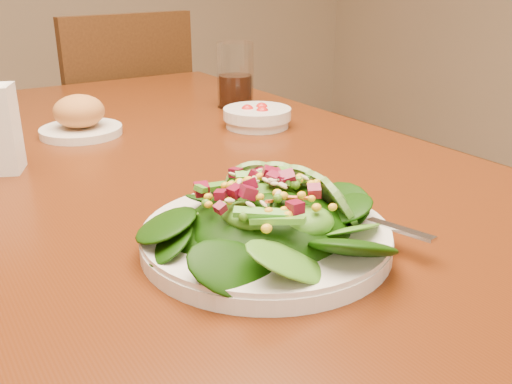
% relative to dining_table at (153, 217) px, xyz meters
% --- Properties ---
extents(dining_table, '(0.90, 1.40, 0.75)m').
position_rel_dining_table_xyz_m(dining_table, '(0.00, 0.00, 0.00)').
color(dining_table, '#471E0B').
rests_on(dining_table, ground_plane).
extents(chair_far, '(0.47, 0.47, 0.92)m').
position_rel_dining_table_xyz_m(chair_far, '(0.25, 0.89, -0.16)').
color(chair_far, '#42260F').
rests_on(chair_far, ground_plane).
extents(salad_plate, '(0.28, 0.27, 0.08)m').
position_rel_dining_table_xyz_m(salad_plate, '(-0.00, -0.36, 0.13)').
color(salad_plate, silver).
rests_on(salad_plate, dining_table).
extents(bread_plate, '(0.15, 0.15, 0.07)m').
position_rel_dining_table_xyz_m(bread_plate, '(-0.05, 0.20, 0.13)').
color(bread_plate, silver).
rests_on(bread_plate, dining_table).
extents(tomato_bowl, '(0.13, 0.13, 0.04)m').
position_rel_dining_table_xyz_m(tomato_bowl, '(0.25, 0.07, 0.12)').
color(tomato_bowl, silver).
rests_on(tomato_bowl, dining_table).
extents(drinking_glass, '(0.08, 0.08, 0.14)m').
position_rel_dining_table_xyz_m(drinking_glass, '(0.31, 0.24, 0.16)').
color(drinking_glass, silver).
rests_on(drinking_glass, dining_table).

